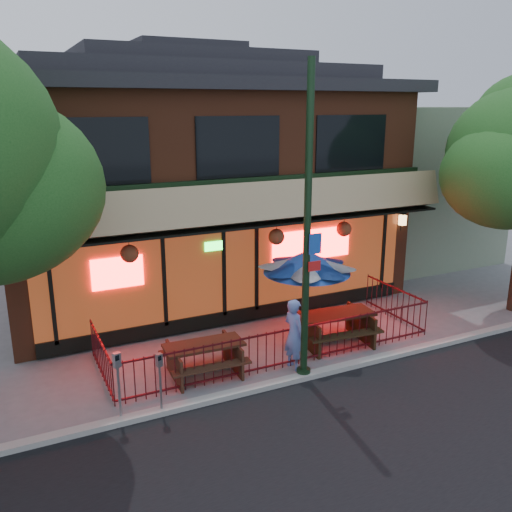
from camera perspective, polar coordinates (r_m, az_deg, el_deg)
The scene contains 12 objects.
ground at distance 13.20m, azimuth 4.10°, elevation -11.81°, with size 80.00×80.00×0.00m, color gray.
curb at distance 12.79m, azimuth 5.24°, elevation -12.48°, with size 80.00×0.25×0.12m, color #999993.
restaurant_building at distance 18.32m, azimuth -6.89°, elevation 9.40°, with size 12.96×9.49×8.05m.
neighbor_building at distance 23.44m, azimuth 14.15°, elevation 7.60°, with size 6.00×7.00×6.00m, color slate.
patio_fence at distance 13.32m, azimuth 3.07°, elevation -8.52°, with size 8.44×2.62×1.00m.
street_light at distance 11.74m, azimuth 5.38°, elevation 1.15°, with size 0.43×0.32×7.00m.
picnic_table_left at distance 12.77m, azimuth -5.49°, elevation -10.26°, with size 1.89×1.48×0.78m.
picnic_table_right at distance 14.39m, azimuth 8.30°, elevation -7.03°, with size 2.17×1.75×0.86m.
patio_umbrella at distance 13.94m, azimuth 5.39°, elevation -0.60°, with size 2.25×2.25×2.57m.
pedestrian at distance 12.91m, azimuth 4.03°, elevation -8.20°, with size 0.63×0.42×1.73m, color #647EC9.
parking_meter_near at distance 11.22m, azimuth -10.09°, elevation -12.07°, with size 0.14×0.13×1.33m.
parking_meter_far at distance 11.09m, azimuth -14.33°, elevation -12.08°, with size 0.16×0.15×1.48m.
Camera 1 is at (-5.91, -10.12, 6.06)m, focal length 38.00 mm.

